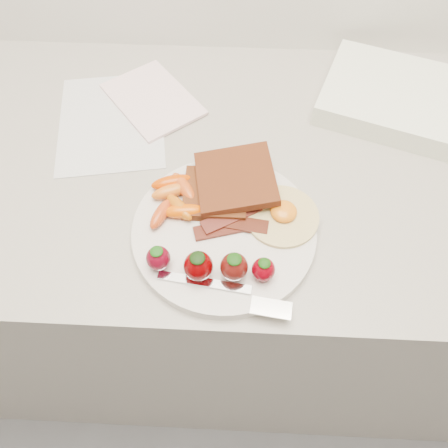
{
  "coord_description": "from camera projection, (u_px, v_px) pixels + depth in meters",
  "views": [
    {
      "loc": [
        -0.01,
        1.21,
        1.46
      ],
      "look_at": [
        -0.03,
        1.55,
        0.93
      ],
      "focal_mm": 35.0,
      "sensor_mm": 36.0,
      "label": 1
    }
  ],
  "objects": [
    {
      "name": "strawberries",
      "position": [
        212.0,
        265.0,
        0.58
      ],
      "size": [
        0.17,
        0.05,
        0.05
      ],
      "color": "#590414",
      "rests_on": "plate"
    },
    {
      "name": "notepad",
      "position": [
        153.0,
        99.0,
        0.8
      ],
      "size": [
        0.21,
        0.22,
        0.01
      ],
      "primitive_type": "cube",
      "rotation": [
        0.0,
        0.0,
        0.68
      ],
      "color": "#FDD4D6",
      "rests_on": "paper_sheet"
    },
    {
      "name": "fork",
      "position": [
        234.0,
        294.0,
        0.58
      ],
      "size": [
        0.18,
        0.06,
        0.0
      ],
      "color": "silver",
      "rests_on": "plate"
    },
    {
      "name": "toast_lower",
      "position": [
        215.0,
        193.0,
        0.66
      ],
      "size": [
        0.09,
        0.09,
        0.01
      ],
      "primitive_type": "cube",
      "rotation": [
        0.0,
        0.0,
        0.0
      ],
      "color": "#452611",
      "rests_on": "plate"
    },
    {
      "name": "plate",
      "position": [
        224.0,
        231.0,
        0.64
      ],
      "size": [
        0.27,
        0.27,
        0.02
      ],
      "primitive_type": "cylinder",
      "color": "silver",
      "rests_on": "counter"
    },
    {
      "name": "paper_sheet",
      "position": [
        111.0,
        121.0,
        0.78
      ],
      "size": [
        0.22,
        0.27,
        0.0
      ],
      "primitive_type": "cube",
      "rotation": [
        0.0,
        0.0,
        0.17
      ],
      "color": "silver",
      "rests_on": "counter"
    },
    {
      "name": "bacon_strips",
      "position": [
        231.0,
        223.0,
        0.64
      ],
      "size": [
        0.11,
        0.08,
        0.01
      ],
      "color": "#40180D",
      "rests_on": "plate"
    },
    {
      "name": "appliance",
      "position": [
        397.0,
        98.0,
        0.78
      ],
      "size": [
        0.31,
        0.28,
        0.04
      ],
      "primitive_type": "cube",
      "rotation": [
        0.0,
        0.0,
        -0.34
      ],
      "color": "white",
      "rests_on": "counter"
    },
    {
      "name": "counter",
      "position": [
        237.0,
        276.0,
        1.11
      ],
      "size": [
        2.0,
        0.6,
        0.9
      ],
      "primitive_type": "cube",
      "color": "gray",
      "rests_on": "ground"
    },
    {
      "name": "baby_carrots",
      "position": [
        175.0,
        198.0,
        0.65
      ],
      "size": [
        0.09,
        0.11,
        0.02
      ],
      "color": "orange",
      "rests_on": "plate"
    },
    {
      "name": "fried_egg",
      "position": [
        282.0,
        215.0,
        0.64
      ],
      "size": [
        0.14,
        0.14,
        0.02
      ],
      "color": "beige",
      "rests_on": "plate"
    },
    {
      "name": "toast_upper",
      "position": [
        236.0,
        178.0,
        0.66
      ],
      "size": [
        0.14,
        0.13,
        0.03
      ],
      "primitive_type": "cube",
      "rotation": [
        0.0,
        -0.1,
        0.17
      ],
      "color": "#39190D",
      "rests_on": "toast_lower"
    }
  ]
}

